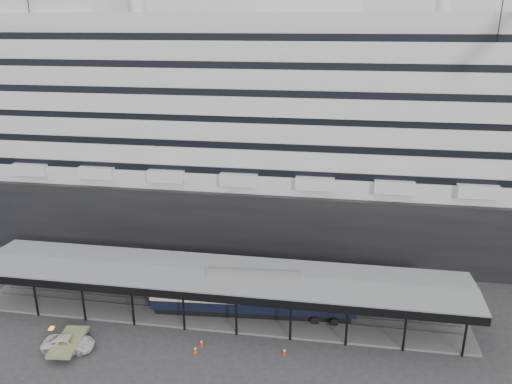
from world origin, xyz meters
TOP-DOWN VIEW (x-y plane):
  - ground at (0.00, 0.00)m, footprint 200.00×200.00m
  - cruise_ship at (0.05, 32.00)m, footprint 130.00×30.00m
  - platform_canopy at (0.00, 5.00)m, footprint 56.00×9.18m
  - port_truck at (-13.56, -4.30)m, footprint 5.40×2.94m
  - pullman_carriage at (3.99, 5.00)m, footprint 23.26×4.67m
  - traffic_cone_left at (-0.65, -2.77)m, footprint 0.43×0.43m
  - traffic_cone_mid at (-0.31, -1.59)m, footprint 0.53×0.53m
  - traffic_cone_right at (8.33, -1.63)m, footprint 0.53×0.53m

SIDE VIEW (x-z plane):
  - ground at x=0.00m, z-range 0.00..0.00m
  - traffic_cone_right at x=8.33m, z-range 0.00..0.77m
  - traffic_cone_left at x=-0.65m, z-range 0.00..0.78m
  - traffic_cone_mid at x=-0.31m, z-range 0.00..0.80m
  - port_truck at x=-13.56m, z-range 0.00..1.44m
  - platform_canopy at x=0.00m, z-range -0.29..5.01m
  - pullman_carriage at x=3.99m, z-range -8.60..14.09m
  - cruise_ship at x=0.05m, z-range -3.60..40.30m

